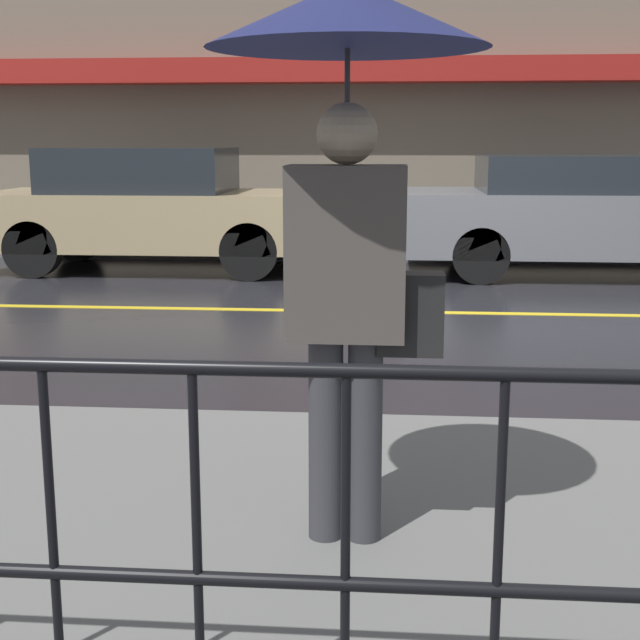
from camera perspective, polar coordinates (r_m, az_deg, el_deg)
The scene contains 8 objects.
ground_plane at distance 8.52m, azimuth 8.86°, elevation 0.44°, with size 80.00×80.00×0.00m, color black.
sidewalk_near at distance 3.66m, azimuth 14.54°, elevation -14.04°, with size 28.00×3.02×0.11m.
sidewalk_far at distance 12.90m, azimuth 7.50°, elevation 4.44°, with size 28.00×1.73×0.11m.
lane_marking at distance 8.52m, azimuth 8.86°, elevation 0.47°, with size 25.20×0.12×0.01m.
building_storefront at distance 13.89m, azimuth 7.67°, elevation 18.12°, with size 28.00×0.85×6.56m.
pedestrian at distance 3.19m, azimuth 1.86°, elevation 13.06°, with size 0.99×0.99×2.03m.
car_tan at distance 11.38m, azimuth -10.68°, elevation 7.06°, with size 4.18×1.76×1.51m.
car_grey at distance 11.23m, azimuth 17.11°, elevation 6.56°, with size 4.65×1.84×1.43m.
Camera 1 is at (-0.62, -8.34, 1.60)m, focal length 50.00 mm.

